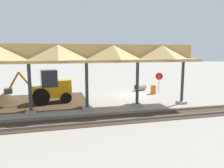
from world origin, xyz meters
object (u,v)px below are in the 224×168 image
concrete_pipe (140,87)px  backhoe (50,88)px  traffic_barrel (153,90)px  stop_sign (159,78)px

concrete_pipe → backhoe: bearing=20.7°
backhoe → concrete_pipe: backhoe is taller
traffic_barrel → backhoe: bearing=8.1°
stop_sign → traffic_barrel: 1.46m
concrete_pipe → traffic_barrel: size_ratio=1.55×
stop_sign → traffic_barrel: bearing=28.9°
stop_sign → backhoe: size_ratio=0.40×
stop_sign → concrete_pipe: stop_sign is taller
stop_sign → traffic_barrel: size_ratio=2.38×
stop_sign → concrete_pipe: bearing=-50.0°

